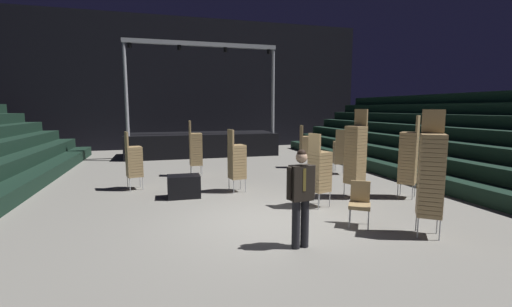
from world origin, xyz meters
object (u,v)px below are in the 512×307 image
object	(u,v)px
stage_riser	(202,142)
chair_stack_mid_left	(319,170)
man_with_tie	(301,193)
equipment_road_case	(184,186)
chair_stack_mid_centre	(408,157)
chair_stack_rear_right	(306,146)
chair_stack_front_left	(431,174)
chair_stack_front_right	(340,152)
loose_chair_near_man	(360,201)
chair_stack_rear_centre	(355,154)
chair_stack_mid_right	(134,161)
chair_stack_rear_left	(196,148)
chair_stack_aisle_left	(237,161)

from	to	relation	value
stage_riser	chair_stack_mid_left	size ratio (longest dim) A/B	4.11
man_with_tie	equipment_road_case	xyz separation A→B (m)	(-1.77, 4.15, -0.70)
chair_stack_mid_centre	chair_stack_rear_right	world-z (taller)	chair_stack_mid_centre
stage_riser	chair_stack_front_left	xyz separation A→B (m)	(2.85, -13.05, 0.56)
man_with_tie	chair_stack_mid_centre	size ratio (longest dim) A/B	0.78
chair_stack_front_right	chair_stack_rear_right	world-z (taller)	chair_stack_rear_right
man_with_tie	loose_chair_near_man	world-z (taller)	man_with_tie
man_with_tie	chair_stack_front_right	bearing A→B (deg)	-131.26
chair_stack_mid_left	chair_stack_rear_centre	bearing A→B (deg)	95.84
chair_stack_front_right	chair_stack_mid_right	bearing A→B (deg)	-158.51
chair_stack_rear_left	equipment_road_case	bearing A→B (deg)	-12.08
chair_stack_rear_right	chair_stack_rear_centre	distance (m)	4.95
chair_stack_mid_right	equipment_road_case	xyz separation A→B (m)	(1.40, -1.40, -0.59)
stage_riser	chair_stack_mid_left	world-z (taller)	stage_riser
chair_stack_rear_right	chair_stack_rear_centre	bearing A→B (deg)	1.83
chair_stack_front_left	chair_stack_rear_right	world-z (taller)	chair_stack_front_left
chair_stack_mid_left	chair_stack_rear_right	xyz separation A→B (m)	(2.04, 5.47, -0.04)
chair_stack_mid_left	chair_stack_mid_centre	xyz separation A→B (m)	(2.78, 0.15, 0.21)
chair_stack_front_left	chair_stack_front_right	bearing A→B (deg)	-67.47
chair_stack_mid_centre	chair_stack_rear_left	bearing A→B (deg)	97.34
chair_stack_rear_centre	man_with_tie	bearing A→B (deg)	114.20
man_with_tie	chair_stack_rear_right	xyz separation A→B (m)	(3.52, 7.75, -0.12)
chair_stack_mid_centre	chair_stack_mid_right	bearing A→B (deg)	116.22
chair_stack_mid_right	chair_stack_rear_centre	distance (m)	6.60
chair_stack_rear_right	equipment_road_case	bearing A→B (deg)	-46.18
chair_stack_mid_centre	equipment_road_case	distance (m)	6.33
chair_stack_mid_left	chair_stack_front_right	bearing A→B (deg)	127.62
chair_stack_mid_centre	equipment_road_case	bearing A→B (deg)	123.05
chair_stack_rear_left	chair_stack_rear_centre	distance (m)	5.90
man_with_tie	chair_stack_mid_left	size ratio (longest dim) A/B	0.95
stage_riser	chair_stack_mid_centre	distance (m)	11.40
man_with_tie	chair_stack_mid_right	distance (m)	6.39
loose_chair_near_man	chair_stack_rear_right	bearing A→B (deg)	-70.49
chair_stack_front_right	man_with_tie	bearing A→B (deg)	-107.07
man_with_tie	chair_stack_rear_right	bearing A→B (deg)	-121.11
chair_stack_front_right	chair_stack_mid_centre	distance (m)	3.64
stage_riser	chair_stack_rear_centre	xyz separation A→B (m)	(3.06, -10.06, 0.56)
man_with_tie	equipment_road_case	bearing A→B (deg)	-73.57
chair_stack_mid_left	loose_chair_near_man	bearing A→B (deg)	-8.72
chair_stack_mid_centre	chair_stack_front_left	bearing A→B (deg)	-163.16
man_with_tie	chair_stack_mid_right	world-z (taller)	chair_stack_mid_right
man_with_tie	chair_stack_rear_right	world-z (taller)	chair_stack_rear_right
chair_stack_rear_right	chair_stack_front_right	bearing A→B (deg)	30.90
chair_stack_front_right	chair_stack_rear_centre	size ratio (longest dim) A/B	0.69
equipment_road_case	chair_stack_rear_left	bearing A→B (deg)	77.96
equipment_road_case	chair_stack_rear_centre	bearing A→B (deg)	-15.69
chair_stack_mid_right	loose_chair_near_man	bearing A→B (deg)	30.83
chair_stack_mid_left	chair_stack_aisle_left	world-z (taller)	same
chair_stack_rear_centre	loose_chair_near_man	xyz separation A→B (m)	(-1.16, -2.08, -0.70)
chair_stack_rear_right	chair_stack_aisle_left	size ratio (longest dim) A/B	0.95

